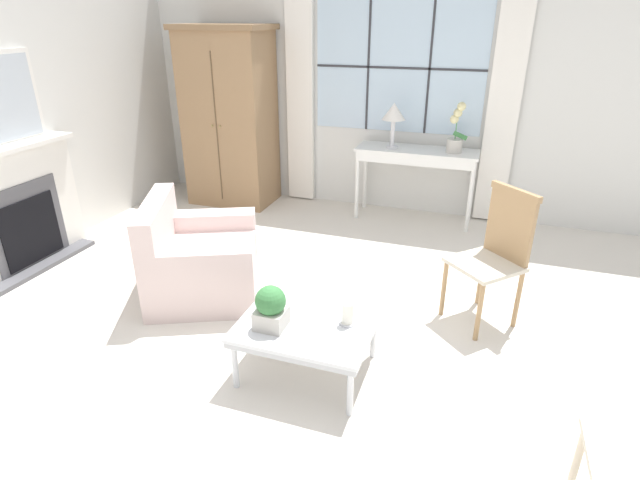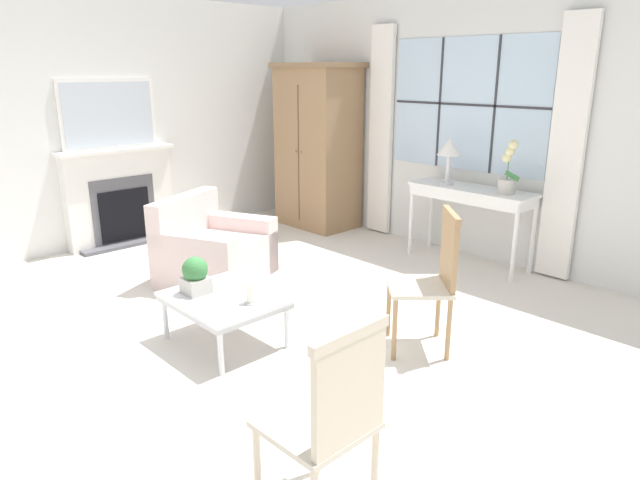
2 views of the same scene
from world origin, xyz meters
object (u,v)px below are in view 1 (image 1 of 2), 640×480
(armoire, at_px, (230,118))
(coffee_table, at_px, (307,328))
(fireplace, at_px, (14,200))
(pillar_candle, at_px, (348,314))
(potted_plant_small, at_px, (271,307))
(console_table, at_px, (417,157))
(potted_orchid, at_px, (456,134))
(armchair_upholstered, at_px, (200,262))
(side_chair_wooden, at_px, (497,249))
(table_lamp, at_px, (394,114))

(armoire, distance_m, coffee_table, 3.57)
(fireplace, bearing_deg, pillar_candle, -9.31)
(coffee_table, relative_size, potted_plant_small, 3.00)
(coffee_table, bearing_deg, armoire, 125.39)
(fireplace, height_order, console_table, fireplace)
(console_table, xyz_separation_m, pillar_candle, (0.04, -2.87, -0.27))
(pillar_candle, bearing_deg, armoire, 129.25)
(potted_orchid, distance_m, armchair_upholstered, 2.97)
(armchair_upholstered, relative_size, coffee_table, 1.46)
(armoire, distance_m, console_table, 2.26)
(potted_plant_small, height_order, pillar_candle, potted_plant_small)
(fireplace, height_order, coffee_table, fireplace)
(potted_orchid, bearing_deg, armchair_upholstered, -129.03)
(side_chair_wooden, bearing_deg, armoire, 150.21)
(potted_orchid, xyz_separation_m, armchair_upholstered, (-1.81, -2.23, -0.74))
(armoire, xyz_separation_m, table_lamp, (1.96, 0.04, 0.15))
(console_table, height_order, pillar_candle, console_table)
(armoire, xyz_separation_m, armchair_upholstered, (0.81, -2.15, -0.76))
(table_lamp, distance_m, pillar_candle, 2.93)
(armoire, xyz_separation_m, coffee_table, (2.02, -2.85, -0.70))
(potted_orchid, height_order, pillar_candle, potted_orchid)
(potted_orchid, bearing_deg, table_lamp, -176.66)
(console_table, xyz_separation_m, table_lamp, (-0.27, -0.05, 0.47))
(armoire, bearing_deg, table_lamp, 1.22)
(armoire, bearing_deg, coffee_table, -54.61)
(armchair_upholstered, bearing_deg, pillar_candle, -23.34)
(potted_orchid, height_order, armchair_upholstered, potted_orchid)
(potted_orchid, distance_m, potted_plant_small, 3.18)
(fireplace, relative_size, coffee_table, 2.24)
(potted_orchid, height_order, coffee_table, potted_orchid)
(armchair_upholstered, distance_m, pillar_candle, 1.60)
(fireplace, bearing_deg, table_lamp, 37.81)
(potted_plant_small, bearing_deg, table_lamp, 87.57)
(console_table, bearing_deg, side_chair_wooden, -64.63)
(fireplace, relative_size, console_table, 1.43)
(console_table, relative_size, armchair_upholstered, 1.07)
(armoire, distance_m, potted_orchid, 2.62)
(armoire, bearing_deg, potted_orchid, 1.75)
(side_chair_wooden, bearing_deg, coffee_table, -136.00)
(potted_orchid, bearing_deg, potted_plant_small, -104.54)
(armoire, relative_size, table_lamp, 4.23)
(table_lamp, height_order, pillar_candle, table_lamp)
(armoire, height_order, coffee_table, armoire)
(console_table, bearing_deg, table_lamp, -169.64)
(console_table, bearing_deg, armoire, -177.65)
(console_table, height_order, side_chair_wooden, side_chair_wooden)
(potted_orchid, distance_m, side_chair_wooden, 1.98)
(fireplace, bearing_deg, armchair_upholstered, 3.02)
(potted_plant_small, relative_size, pillar_candle, 1.74)
(armoire, bearing_deg, side_chair_wooden, -29.79)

